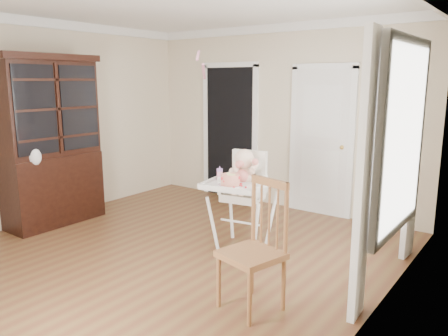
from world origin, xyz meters
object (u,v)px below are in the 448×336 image
Objects in this scene: sippy_cup at (220,174)px; dining_chair at (254,250)px; cake at (230,180)px; high_chair at (243,188)px; china_cabinet at (50,141)px.

dining_chair reaches higher than sippy_cup.
dining_chair reaches higher than cake.
china_cabinet is (-2.53, -0.78, 0.42)m from high_chair.
sippy_cup is 0.08× the size of china_cabinet.
high_chair is at bearing 17.18° from china_cabinet.
cake is at bearing -96.46° from high_chair.
high_chair is 1.40m from dining_chair.
china_cabinet reaches higher than high_chair.
high_chair reaches higher than sippy_cup.
sippy_cup is at bearing -157.72° from high_chair.
high_chair is at bearing 32.26° from sippy_cup.
cake is 1.59× the size of sippy_cup.
sippy_cup is 2.41m from china_cabinet.
sippy_cup is (-0.24, 0.13, 0.01)m from cake.
china_cabinet reaches higher than cake.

